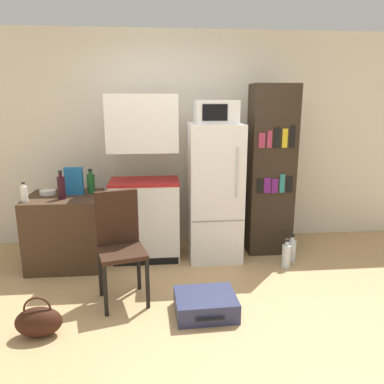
{
  "coord_description": "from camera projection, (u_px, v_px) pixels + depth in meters",
  "views": [
    {
      "loc": [
        -0.27,
        -2.78,
        1.81
      ],
      "look_at": [
        0.08,
        0.85,
        0.9
      ],
      "focal_mm": 35.0,
      "sensor_mm": 36.0,
      "label": 1
    }
  ],
  "objects": [
    {
      "name": "ground_plane",
      "position": [
        192.0,
        320.0,
        3.15
      ],
      "size": [
        24.0,
        24.0,
        0.0
      ],
      "primitive_type": "plane",
      "color": "tan"
    },
    {
      "name": "wall_back",
      "position": [
        193.0,
        139.0,
        4.78
      ],
      "size": [
        6.4,
        0.1,
        2.63
      ],
      "color": "silver",
      "rests_on": "ground_plane"
    },
    {
      "name": "side_table",
      "position": [
        66.0,
        230.0,
        4.15
      ],
      "size": [
        0.78,
        0.69,
        0.79
      ],
      "color": "#422D1E",
      "rests_on": "ground_plane"
    },
    {
      "name": "kitchen_hutch",
      "position": [
        144.0,
        186.0,
        4.22
      ],
      "size": [
        0.78,
        0.49,
        1.86
      ],
      "color": "white",
      "rests_on": "ground_plane"
    },
    {
      "name": "refrigerator",
      "position": [
        215.0,
        192.0,
        4.27
      ],
      "size": [
        0.59,
        0.6,
        1.55
      ],
      "color": "white",
      "rests_on": "ground_plane"
    },
    {
      "name": "microwave",
      "position": [
        216.0,
        112.0,
        4.05
      ],
      "size": [
        0.45,
        0.42,
        0.25
      ],
      "color": "silver",
      "rests_on": "refrigerator"
    },
    {
      "name": "bookshelf",
      "position": [
        271.0,
        171.0,
        4.38
      ],
      "size": [
        0.51,
        0.36,
        1.98
      ],
      "color": "#2D2319",
      "rests_on": "ground_plane"
    },
    {
      "name": "bottle_wine_dark",
      "position": [
        61.0,
        187.0,
        3.91
      ],
      "size": [
        0.08,
        0.08,
        0.31
      ],
      "color": "black",
      "rests_on": "side_table"
    },
    {
      "name": "bottle_green_tall",
      "position": [
        91.0,
        183.0,
        4.17
      ],
      "size": [
        0.08,
        0.08,
        0.27
      ],
      "color": "#1E6028",
      "rests_on": "side_table"
    },
    {
      "name": "bottle_ketchup_red",
      "position": [
        76.0,
        184.0,
        4.33
      ],
      "size": [
        0.06,
        0.06,
        0.15
      ],
      "color": "#AD1914",
      "rests_on": "side_table"
    },
    {
      "name": "bottle_milk_white",
      "position": [
        24.0,
        194.0,
        3.81
      ],
      "size": [
        0.07,
        0.07,
        0.2
      ],
      "color": "white",
      "rests_on": "side_table"
    },
    {
      "name": "bowl",
      "position": [
        48.0,
        192.0,
        4.12
      ],
      "size": [
        0.17,
        0.17,
        0.05
      ],
      "color": "silver",
      "rests_on": "side_table"
    },
    {
      "name": "cereal_box",
      "position": [
        74.0,
        181.0,
        4.09
      ],
      "size": [
        0.19,
        0.07,
        0.3
      ],
      "color": "#1E66A8",
      "rests_on": "side_table"
    },
    {
      "name": "chair",
      "position": [
        120.0,
        237.0,
        3.39
      ],
      "size": [
        0.49,
        0.49,
        1.01
      ],
      "rotation": [
        0.0,
        0.0,
        0.26
      ],
      "color": "black",
      "rests_on": "ground_plane"
    },
    {
      "name": "suitcase_large_flat",
      "position": [
        206.0,
        304.0,
        3.23
      ],
      "size": [
        0.53,
        0.47,
        0.17
      ],
      "rotation": [
        0.0,
        0.0,
        0.04
      ],
      "color": "navy",
      "rests_on": "ground_plane"
    },
    {
      "name": "handbag",
      "position": [
        39.0,
        321.0,
        2.91
      ],
      "size": [
        0.36,
        0.2,
        0.33
      ],
      "color": "#33190F",
      "rests_on": "ground_plane"
    },
    {
      "name": "water_bottle_front",
      "position": [
        292.0,
        250.0,
        4.27
      ],
      "size": [
        0.1,
        0.1,
        0.32
      ],
      "color": "silver",
      "rests_on": "ground_plane"
    },
    {
      "name": "water_bottle_middle",
      "position": [
        286.0,
        255.0,
        4.12
      ],
      "size": [
        0.1,
        0.1,
        0.33
      ],
      "color": "silver",
      "rests_on": "ground_plane"
    }
  ]
}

